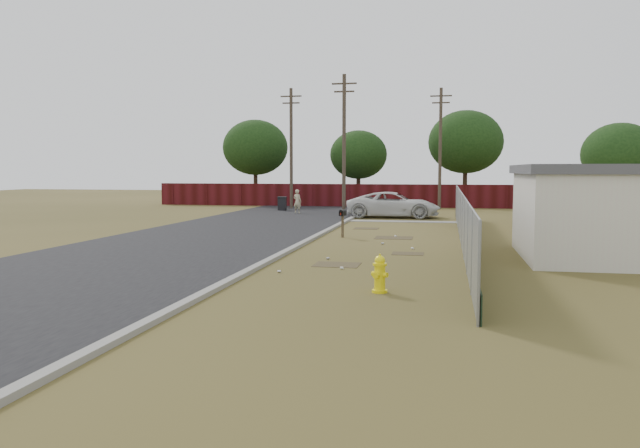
% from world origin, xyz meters
% --- Properties ---
extents(ground, '(120.00, 120.00, 0.00)m').
position_xyz_m(ground, '(0.00, 0.00, 0.00)').
color(ground, brown).
rests_on(ground, ground).
extents(street, '(15.10, 60.00, 0.12)m').
position_xyz_m(street, '(-6.76, 8.05, 0.02)').
color(street, black).
rests_on(street, ground).
extents(chainlink_fence, '(0.10, 27.06, 2.02)m').
position_xyz_m(chainlink_fence, '(3.12, 1.03, 0.80)').
color(chainlink_fence, gray).
rests_on(chainlink_fence, ground).
extents(privacy_fence, '(30.00, 0.12, 1.80)m').
position_xyz_m(privacy_fence, '(-6.00, 25.00, 0.90)').
color(privacy_fence, '#480F13').
rests_on(privacy_fence, ground).
extents(utility_poles, '(12.60, 8.24, 9.00)m').
position_xyz_m(utility_poles, '(-3.67, 20.67, 4.69)').
color(utility_poles, '#473D2F').
rests_on(utility_poles, ground).
extents(houses, '(9.30, 17.24, 3.10)m').
position_xyz_m(houses, '(9.70, 3.13, 1.56)').
color(houses, silver).
rests_on(houses, ground).
extents(horizon_trees, '(33.32, 31.94, 7.78)m').
position_xyz_m(horizon_trees, '(0.84, 23.56, 4.63)').
color(horizon_trees, '#382819').
rests_on(horizon_trees, ground).
extents(fire_hydrant, '(0.50, 0.50, 0.94)m').
position_xyz_m(fire_hydrant, '(0.95, -9.09, 0.44)').
color(fire_hydrant, '#FFEB0D').
rests_on(fire_hydrant, ground).
extents(mailbox, '(0.26, 0.53, 1.22)m').
position_xyz_m(mailbox, '(-1.90, 2.75, 0.96)').
color(mailbox, brown).
rests_on(mailbox, ground).
extents(pickup_truck, '(5.73, 2.73, 1.58)m').
position_xyz_m(pickup_truck, '(-0.67, 14.50, 0.79)').
color(pickup_truck, silver).
rests_on(pickup_truck, ground).
extents(pedestrian, '(0.68, 0.56, 1.61)m').
position_xyz_m(pedestrian, '(-7.29, 16.82, 0.80)').
color(pedestrian, '#B8AE87').
rests_on(pedestrian, ground).
extents(trash_bin, '(0.73, 0.73, 0.99)m').
position_xyz_m(trash_bin, '(-9.08, 19.58, 0.51)').
color(trash_bin, black).
rests_on(trash_bin, ground).
extents(scattered_litter, '(3.56, 10.29, 0.07)m').
position_xyz_m(scattered_litter, '(-0.37, -2.22, 0.04)').
color(scattered_litter, silver).
rests_on(scattered_litter, ground).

